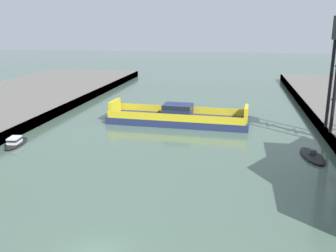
% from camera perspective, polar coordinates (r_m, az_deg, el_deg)
% --- Properties ---
extents(chain_ferry, '(22.25, 7.14, 3.30)m').
position_cam_1_polar(chain_ferry, '(59.08, 1.49, 1.29)').
color(chain_ferry, navy).
rests_on(chain_ferry, ground).
extents(moored_boat_near_right, '(2.55, 5.66, 1.17)m').
position_cam_1_polar(moored_boat_near_right, '(52.41, -22.07, -2.27)').
color(moored_boat_near_right, black).
rests_on(moored_boat_near_right, ground).
extents(moored_boat_mid_left, '(3.03, 6.47, 0.94)m').
position_cam_1_polar(moored_boat_mid_left, '(47.35, 20.98, -4.21)').
color(moored_boat_mid_left, black).
rests_on(moored_boat_mid_left, ground).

